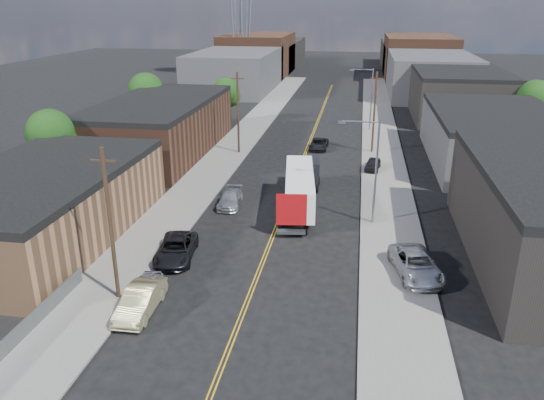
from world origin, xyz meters
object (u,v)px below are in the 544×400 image
(car_left_d, at_px, (230,199))
(car_ahead_truck, at_px, (319,144))
(car_right_lot_a, at_px, (416,264))
(semi_truck, at_px, (301,185))
(car_left_b, at_px, (140,300))
(car_left_a, at_px, (145,291))
(car_left_c, at_px, (176,249))
(car_right_lot_c, at_px, (373,164))

(car_left_d, xyz_separation_m, car_ahead_truck, (6.50, 21.47, -0.03))
(car_left_d, height_order, car_right_lot_a, car_right_lot_a)
(semi_truck, xyz_separation_m, car_left_b, (-7.64, -19.34, -1.30))
(car_left_a, xyz_separation_m, car_ahead_truck, (7.90, 38.67, -0.06))
(semi_truck, height_order, car_left_a, semi_truck)
(car_left_a, relative_size, car_ahead_truck, 0.90)
(car_left_c, xyz_separation_m, car_right_lot_a, (17.17, 0.00, 0.18))
(car_left_b, xyz_separation_m, car_right_lot_c, (14.34, 31.58, -0.03))
(car_left_d, distance_m, car_right_lot_a, 19.35)
(car_left_b, height_order, car_right_lot_a, car_right_lot_a)
(semi_truck, relative_size, car_ahead_truck, 3.07)
(car_left_b, relative_size, car_left_c, 0.89)
(semi_truck, distance_m, car_left_b, 20.84)
(car_ahead_truck, bearing_deg, semi_truck, -88.05)
(car_right_lot_a, relative_size, car_right_lot_c, 1.54)
(car_left_d, bearing_deg, car_left_a, -98.20)
(car_left_d, height_order, car_right_lot_c, car_right_lot_c)
(car_right_lot_a, distance_m, car_right_lot_c, 24.42)
(car_left_a, distance_m, car_ahead_truck, 39.47)
(car_left_b, height_order, car_left_d, car_left_b)
(car_left_a, bearing_deg, semi_truck, 60.37)
(semi_truck, bearing_deg, car_right_lot_c, 54.25)
(car_left_a, xyz_separation_m, car_right_lot_a, (17.17, 6.00, 0.24))
(car_left_c, relative_size, car_ahead_truck, 1.19)
(car_left_a, relative_size, car_left_c, 0.76)
(car_right_lot_c, height_order, car_ahead_truck, car_right_lot_c)
(car_left_b, relative_size, car_left_d, 1.06)
(car_left_b, height_order, car_left_c, car_left_b)
(semi_truck, xyz_separation_m, car_right_lot_c, (6.70, 12.23, -1.33))
(car_left_c, bearing_deg, semi_truck, 49.07)
(car_left_c, height_order, car_right_lot_a, car_right_lot_a)
(car_left_d, bearing_deg, car_ahead_truck, 69.61)
(car_left_a, relative_size, car_right_lot_c, 1.12)
(car_right_lot_a, bearing_deg, semi_truck, 115.46)
(car_ahead_truck, bearing_deg, car_right_lot_a, -72.20)
(car_left_c, relative_size, car_right_lot_a, 0.96)
(car_left_a, height_order, car_ahead_truck, car_left_a)
(car_left_b, bearing_deg, car_right_lot_a, 22.55)
(car_ahead_truck, bearing_deg, car_left_c, -101.64)
(semi_truck, bearing_deg, car_left_d, -179.65)
(semi_truck, bearing_deg, car_left_b, -118.59)
(car_right_lot_c, bearing_deg, car_right_lot_a, -75.76)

